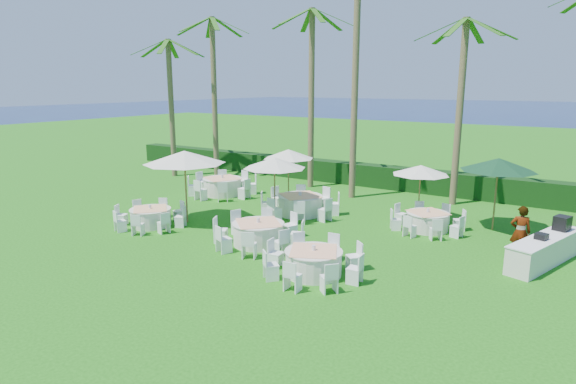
{
  "coord_description": "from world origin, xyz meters",
  "views": [
    {
      "loc": [
        11.18,
        -12.7,
        5.54
      ],
      "look_at": [
        0.88,
        3.26,
        1.3
      ],
      "focal_mm": 30.0,
      "sensor_mm": 36.0,
      "label": 1
    }
  ],
  "objects_px": {
    "banquet_table_c": "(314,262)",
    "buffet_table": "(545,249)",
    "banquet_table_a": "(151,217)",
    "banquet_table_d": "(222,186)",
    "umbrella_d": "(421,170)",
    "umbrella_a": "(184,157)",
    "umbrella_green": "(498,165)",
    "banquet_table_b": "(258,233)",
    "umbrella_b": "(274,163)",
    "banquet_table_f": "(427,221)",
    "banquet_table_e": "(300,204)",
    "staff_person": "(520,232)",
    "umbrella_c": "(288,154)"
  },
  "relations": [
    {
      "from": "banquet_table_b",
      "to": "umbrella_d",
      "type": "bearing_deg",
      "value": 59.51
    },
    {
      "from": "staff_person",
      "to": "umbrella_green",
      "type": "bearing_deg",
      "value": -81.89
    },
    {
      "from": "banquet_table_a",
      "to": "staff_person",
      "type": "height_order",
      "value": "staff_person"
    },
    {
      "from": "banquet_table_c",
      "to": "banquet_table_f",
      "type": "bearing_deg",
      "value": 76.82
    },
    {
      "from": "umbrella_c",
      "to": "staff_person",
      "type": "height_order",
      "value": "umbrella_c"
    },
    {
      "from": "umbrella_b",
      "to": "staff_person",
      "type": "distance_m",
      "value": 9.49
    },
    {
      "from": "umbrella_a",
      "to": "banquet_table_c",
      "type": "bearing_deg",
      "value": -15.96
    },
    {
      "from": "banquet_table_b",
      "to": "umbrella_d",
      "type": "height_order",
      "value": "umbrella_d"
    },
    {
      "from": "banquet_table_a",
      "to": "banquet_table_d",
      "type": "xyz_separation_m",
      "value": [
        -1.25,
        5.88,
        0.08
      ]
    },
    {
      "from": "umbrella_b",
      "to": "umbrella_d",
      "type": "xyz_separation_m",
      "value": [
        5.11,
        3.22,
        -0.29
      ]
    },
    {
      "from": "banquet_table_c",
      "to": "buffet_table",
      "type": "relative_size",
      "value": 0.78
    },
    {
      "from": "banquet_table_c",
      "to": "umbrella_green",
      "type": "xyz_separation_m",
      "value": [
        3.62,
        7.71,
        2.19
      ]
    },
    {
      "from": "umbrella_c",
      "to": "umbrella_d",
      "type": "relative_size",
      "value": 1.08
    },
    {
      "from": "banquet_table_a",
      "to": "banquet_table_d",
      "type": "height_order",
      "value": "banquet_table_d"
    },
    {
      "from": "buffet_table",
      "to": "staff_person",
      "type": "relative_size",
      "value": 2.22
    },
    {
      "from": "banquet_table_f",
      "to": "buffet_table",
      "type": "bearing_deg",
      "value": -20.08
    },
    {
      "from": "banquet_table_c",
      "to": "umbrella_d",
      "type": "bearing_deg",
      "value": 84.95
    },
    {
      "from": "banquet_table_c",
      "to": "buffet_table",
      "type": "height_order",
      "value": "buffet_table"
    },
    {
      "from": "umbrella_c",
      "to": "umbrella_d",
      "type": "xyz_separation_m",
      "value": [
        6.28,
        0.33,
        -0.22
      ]
    },
    {
      "from": "banquet_table_c",
      "to": "umbrella_b",
      "type": "height_order",
      "value": "umbrella_b"
    },
    {
      "from": "umbrella_a",
      "to": "staff_person",
      "type": "height_order",
      "value": "umbrella_a"
    },
    {
      "from": "umbrella_a",
      "to": "umbrella_b",
      "type": "xyz_separation_m",
      "value": [
        2.73,
        2.4,
        -0.32
      ]
    },
    {
      "from": "umbrella_green",
      "to": "buffet_table",
      "type": "relative_size",
      "value": 0.73
    },
    {
      "from": "banquet_table_e",
      "to": "staff_person",
      "type": "relative_size",
      "value": 1.95
    },
    {
      "from": "banquet_table_e",
      "to": "umbrella_b",
      "type": "distance_m",
      "value": 2.33
    },
    {
      "from": "banquet_table_a",
      "to": "staff_person",
      "type": "bearing_deg",
      "value": 17.29
    },
    {
      "from": "umbrella_a",
      "to": "buffet_table",
      "type": "relative_size",
      "value": 0.85
    },
    {
      "from": "banquet_table_e",
      "to": "umbrella_green",
      "type": "height_order",
      "value": "umbrella_green"
    },
    {
      "from": "umbrella_a",
      "to": "umbrella_green",
      "type": "bearing_deg",
      "value": 27.67
    },
    {
      "from": "umbrella_b",
      "to": "umbrella_c",
      "type": "distance_m",
      "value": 3.11
    },
    {
      "from": "banquet_table_d",
      "to": "umbrella_d",
      "type": "relative_size",
      "value": 1.49
    },
    {
      "from": "umbrella_b",
      "to": "banquet_table_f",
      "type": "bearing_deg",
      "value": 17.54
    },
    {
      "from": "umbrella_c",
      "to": "banquet_table_b",
      "type": "bearing_deg",
      "value": -66.67
    },
    {
      "from": "umbrella_a",
      "to": "umbrella_green",
      "type": "xyz_separation_m",
      "value": [
        10.79,
        5.66,
        -0.12
      ]
    },
    {
      "from": "banquet_table_c",
      "to": "umbrella_green",
      "type": "height_order",
      "value": "umbrella_green"
    },
    {
      "from": "umbrella_a",
      "to": "umbrella_c",
      "type": "height_order",
      "value": "umbrella_a"
    },
    {
      "from": "banquet_table_d",
      "to": "banquet_table_a",
      "type": "bearing_deg",
      "value": -77.97
    },
    {
      "from": "banquet_table_f",
      "to": "umbrella_a",
      "type": "distance_m",
      "value": 9.92
    },
    {
      "from": "banquet_table_c",
      "to": "umbrella_b",
      "type": "distance_m",
      "value": 6.59
    },
    {
      "from": "umbrella_a",
      "to": "staff_person",
      "type": "bearing_deg",
      "value": 13.3
    },
    {
      "from": "umbrella_d",
      "to": "umbrella_green",
      "type": "relative_size",
      "value": 0.83
    },
    {
      "from": "banquet_table_a",
      "to": "umbrella_b",
      "type": "relative_size",
      "value": 1.07
    },
    {
      "from": "umbrella_green",
      "to": "banquet_table_c",
      "type": "bearing_deg",
      "value": -115.17
    },
    {
      "from": "banquet_table_e",
      "to": "banquet_table_f",
      "type": "bearing_deg",
      "value": 7.27
    },
    {
      "from": "banquet_table_c",
      "to": "banquet_table_d",
      "type": "bearing_deg",
      "value": 143.92
    },
    {
      "from": "umbrella_b",
      "to": "umbrella_d",
      "type": "bearing_deg",
      "value": 32.18
    },
    {
      "from": "umbrella_a",
      "to": "staff_person",
      "type": "relative_size",
      "value": 1.88
    },
    {
      "from": "umbrella_d",
      "to": "umbrella_green",
      "type": "bearing_deg",
      "value": 0.88
    },
    {
      "from": "umbrella_d",
      "to": "buffet_table",
      "type": "bearing_deg",
      "value": -29.94
    },
    {
      "from": "banquet_table_d",
      "to": "umbrella_c",
      "type": "xyz_separation_m",
      "value": [
        3.67,
        0.57,
        1.86
      ]
    }
  ]
}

